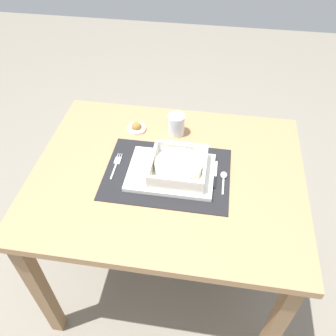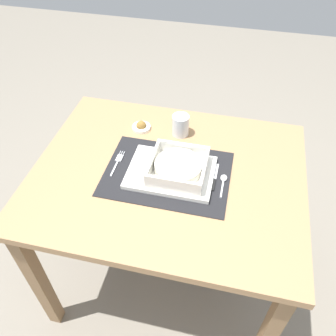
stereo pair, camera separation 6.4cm
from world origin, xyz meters
name	(u,v)px [view 2 (the right image)]	position (x,y,z in m)	size (l,w,h in m)	color
ground_plane	(168,271)	(0.00, 0.00, 0.00)	(6.00, 6.00, 0.00)	gray
dining_table	(168,190)	(0.00, 0.00, 0.61)	(0.98, 0.78, 0.71)	#A37A51
placemat	(168,174)	(0.00, -0.01, 0.71)	(0.45, 0.32, 0.00)	black
serving_plate	(171,172)	(0.01, -0.01, 0.72)	(0.30, 0.22, 0.02)	white
porridge_bowl	(178,168)	(0.04, -0.01, 0.75)	(0.19, 0.19, 0.06)	white
fork	(118,161)	(-0.19, 0.01, 0.72)	(0.02, 0.13, 0.00)	silver
spoon	(223,180)	(0.20, 0.00, 0.72)	(0.02, 0.11, 0.01)	silver
butter_knife	(214,179)	(0.17, 0.00, 0.72)	(0.01, 0.13, 0.01)	black
drinking_glass	(180,126)	(0.00, 0.22, 0.75)	(0.07, 0.07, 0.09)	white
condiment_saucer	(141,127)	(-0.16, 0.22, 0.72)	(0.08, 0.08, 0.04)	white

